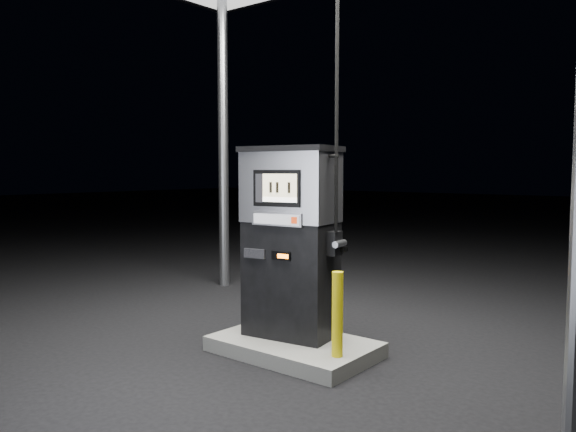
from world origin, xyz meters
The scene contains 5 objects.
ground centered at (0.00, 0.00, 0.00)m, with size 80.00×80.00×0.00m, color black.
pump_island centered at (0.00, 0.00, 0.07)m, with size 1.60×1.00×0.15m, color slate.
fuel_dispenser centered at (-0.12, 0.10, 1.15)m, with size 1.11×0.70×4.03m.
bollard_left centered at (-0.55, 0.19, 0.58)m, with size 0.11×0.11×0.85m, color #D9C50C.
bollard_right centered at (0.63, -0.16, 0.54)m, with size 0.10×0.10×0.78m, color #D9C50C.
Camera 1 is at (3.42, -4.36, 1.85)m, focal length 35.00 mm.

